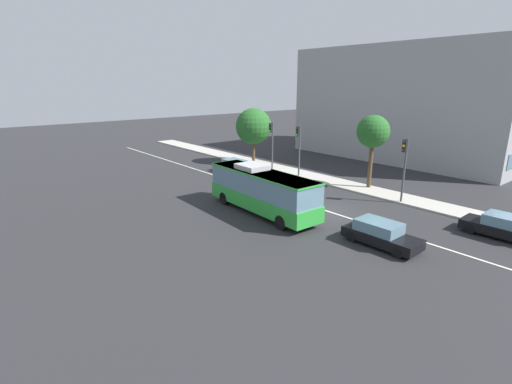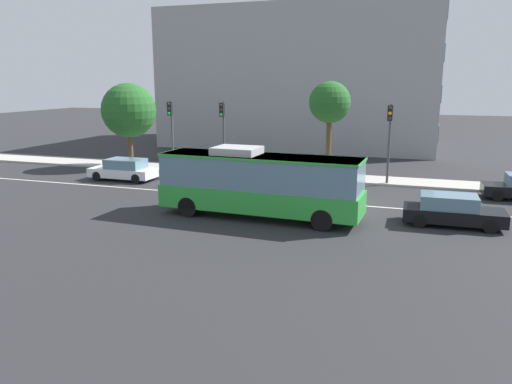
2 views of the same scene
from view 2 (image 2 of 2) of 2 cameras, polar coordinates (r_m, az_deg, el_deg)
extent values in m
plane|color=#28282B|center=(27.80, 8.71, -1.33)|extent=(160.00, 160.00, 0.00)
cube|color=#B2ADA3|center=(34.69, 10.73, 1.49)|extent=(80.00, 2.74, 0.14)
cube|color=silver|center=(27.80, 8.71, -1.31)|extent=(76.00, 0.16, 0.01)
cube|color=green|center=(24.49, 0.44, -0.73)|extent=(10.10, 2.92, 1.10)
cube|color=slate|center=(24.22, 0.45, 2.35)|extent=(9.89, 2.84, 1.58)
cube|color=green|center=(24.10, 0.45, 4.06)|extent=(10.00, 2.89, 0.12)
cube|color=#B2B2B2|center=(24.50, -2.19, 4.76)|extent=(2.27, 1.89, 0.36)
cylinder|color=black|center=(24.72, 8.75, -1.89)|extent=(1.01, 0.34, 1.00)
cylinder|color=black|center=(22.64, 7.57, -3.19)|extent=(1.01, 0.34, 1.00)
cylinder|color=black|center=(26.90, -5.55, -0.61)|extent=(1.01, 0.34, 1.00)
cylinder|color=black|center=(25.01, -7.77, -1.69)|extent=(1.01, 0.34, 1.00)
cylinder|color=black|center=(31.11, 25.90, -0.37)|extent=(0.64, 0.23, 0.64)
cylinder|color=black|center=(32.66, 25.51, 0.23)|extent=(0.64, 0.23, 0.64)
cube|color=black|center=(24.97, 21.64, -2.44)|extent=(4.52, 1.86, 0.60)
cube|color=slate|center=(24.81, 21.18, -1.02)|extent=(2.54, 1.69, 0.64)
cylinder|color=black|center=(25.96, 24.79, -2.64)|extent=(0.64, 0.23, 0.64)
cylinder|color=black|center=(24.42, 25.23, -3.58)|extent=(0.64, 0.23, 0.64)
cylinder|color=black|center=(25.72, 18.16, -2.22)|extent=(0.64, 0.23, 0.64)
cylinder|color=black|center=(24.18, 18.17, -3.15)|extent=(0.64, 0.23, 0.64)
cube|color=white|center=(35.15, -14.98, 2.18)|extent=(4.51, 1.82, 0.60)
cube|color=slate|center=(34.91, -14.69, 3.16)|extent=(2.53, 1.67, 0.64)
cylinder|color=black|center=(35.38, -17.70, 1.74)|extent=(0.64, 0.22, 0.64)
cylinder|color=black|center=(36.66, -16.25, 2.19)|extent=(0.64, 0.22, 0.64)
cylinder|color=black|center=(33.72, -13.55, 1.48)|extent=(0.64, 0.22, 0.64)
cylinder|color=black|center=(35.07, -12.19, 1.96)|extent=(0.64, 0.22, 0.64)
cylinder|color=#47474C|center=(35.68, -3.68, 6.10)|extent=(0.16, 0.16, 5.20)
cube|color=black|center=(35.25, -3.92, 9.36)|extent=(0.33, 0.29, 0.96)
sphere|color=#2D2D2D|center=(35.10, -4.03, 9.87)|extent=(0.22, 0.22, 0.22)
sphere|color=#2D2D2D|center=(35.11, -4.02, 9.35)|extent=(0.22, 0.22, 0.22)
sphere|color=#1ED838|center=(35.13, -4.01, 8.83)|extent=(0.22, 0.22, 0.22)
cylinder|color=#47474C|center=(33.03, 14.96, 5.18)|extent=(0.16, 0.16, 5.20)
cube|color=black|center=(32.57, 15.10, 8.70)|extent=(0.34, 0.30, 0.96)
sphere|color=#2D2D2D|center=(32.40, 15.10, 9.25)|extent=(0.22, 0.22, 0.22)
sphere|color=#F9A514|center=(32.42, 15.07, 8.69)|extent=(0.22, 0.22, 0.22)
sphere|color=#2D2D2D|center=(32.44, 15.03, 8.12)|extent=(0.22, 0.22, 0.22)
cylinder|color=#47474C|center=(37.54, -9.53, 6.28)|extent=(0.16, 0.16, 5.20)
cube|color=black|center=(37.12, -9.83, 9.37)|extent=(0.33, 0.30, 0.96)
sphere|color=#2D2D2D|center=(36.97, -9.95, 9.85)|extent=(0.22, 0.22, 0.22)
sphere|color=#2D2D2D|center=(36.98, -9.93, 9.36)|extent=(0.22, 0.22, 0.22)
sphere|color=#1ED838|center=(37.00, -9.92, 8.86)|extent=(0.22, 0.22, 0.22)
cylinder|color=#4C3823|center=(35.32, 8.27, 5.05)|extent=(0.36, 0.36, 4.12)
sphere|color=#235B23|center=(35.06, 8.44, 10.13)|extent=(2.86, 2.86, 2.86)
cylinder|color=#4C3823|center=(40.27, -14.12, 4.80)|extent=(0.36, 0.36, 2.84)
sphere|color=#235B23|center=(40.00, -14.35, 9.03)|extent=(4.17, 4.17, 4.17)
cube|color=#939399|center=(54.28, 5.67, 12.73)|extent=(27.24, 16.45, 13.60)
cube|color=slate|center=(52.93, 20.05, 6.95)|extent=(0.30, 14.44, 1.50)
cube|color=slate|center=(52.75, 20.33, 10.62)|extent=(0.30, 14.44, 1.50)
cube|color=slate|center=(52.79, 20.62, 14.30)|extent=(0.30, 14.44, 1.50)
cube|color=slate|center=(53.05, 20.92, 17.96)|extent=(0.30, 14.44, 1.50)
camera|label=1|loc=(13.96, 88.73, 11.63)|focal=26.58mm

